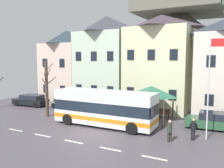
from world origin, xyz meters
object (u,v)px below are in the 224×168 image
townhouse_00 (67,66)px  townhouse_01 (106,61)px  parked_car_00 (214,121)px  pedestrian_01 (170,130)px  townhouse_02 (160,62)px  bare_tree_01 (47,88)px  pedestrian_00 (193,128)px  transit_bus (105,108)px  parked_car_03 (31,100)px  bus_shelter (152,91)px  public_bench (162,113)px  flagpole (210,82)px  parked_car_01 (68,103)px  hilltop_castle (179,46)px

townhouse_00 → townhouse_01: size_ratio=0.87×
parked_car_00 → pedestrian_01: size_ratio=2.85×
townhouse_02 → bare_tree_01: size_ratio=1.91×
parked_car_00 → pedestrian_00: 3.88m
townhouse_00 → bare_tree_01: (4.25, -8.72, -1.95)m
transit_bus → bare_tree_01: (-6.88, 0.20, 1.39)m
parked_car_03 → bus_shelter: bearing=173.7°
parked_car_00 → pedestrian_01: 5.47m
transit_bus → bus_shelter: (3.21, 3.29, 1.31)m
bare_tree_01 → townhouse_00: bearing=116.0°
townhouse_01 → public_bench: townhouse_01 is taller
flagpole → bare_tree_01: flagpole is taller
pedestrian_00 → pedestrian_01: 1.83m
bare_tree_01 → pedestrian_00: bearing=-1.9°
parked_car_01 → parked_car_00: bearing=-0.4°
townhouse_02 → transit_bus: townhouse_02 is taller
pedestrian_01 → bare_tree_01: size_ratio=0.28×
bare_tree_01 → flagpole: bearing=0.2°
bare_tree_01 → parked_car_01: bearing=99.0°
flagpole → townhouse_02: bearing=124.4°
flagpole → bus_shelter: bearing=150.3°
bus_shelter → parked_car_00: size_ratio=0.79×
parked_car_01 → flagpole: size_ratio=0.61×
hilltop_castle → bus_shelter: (3.07, -25.83, -5.50)m
transit_bus → bus_shelter: bus_shelter is taller
pedestrian_00 → pedestrian_01: (-1.44, -1.12, -0.08)m
townhouse_02 → parked_car_00: size_ratio=2.42×
parked_car_03 → bare_tree_01: size_ratio=0.80×
hilltop_castle → transit_bus: bearing=-90.3°
transit_bus → parked_car_01: bearing=148.7°
parked_car_00 → flagpole: flagpole is taller
bus_shelter → pedestrian_01: bus_shelter is taller
pedestrian_01 → parked_car_00: bearing=62.0°
pedestrian_01 → flagpole: bearing=35.0°
pedestrian_00 → townhouse_02: bearing=118.8°
townhouse_01 → pedestrian_01: size_ratio=7.11×
transit_bus → pedestrian_01: bearing=-14.3°
townhouse_02 → parked_car_03: size_ratio=2.40×
transit_bus → parked_car_01: (-7.53, 4.31, -0.96)m
parked_car_00 → public_bench: (-5.03, 1.91, -0.23)m
public_bench → flagpole: (4.84, -5.08, 3.81)m
townhouse_01 → public_bench: 10.71m
bus_shelter → parked_car_03: bus_shelter is taller
pedestrian_01 → townhouse_02: bearing=109.9°
parked_car_01 → parked_car_03: parked_car_03 is taller
townhouse_01 → bus_shelter: townhouse_01 is taller
pedestrian_01 → bare_tree_01: (-13.03, 1.61, 2.10)m
pedestrian_01 → flagpole: flagpole is taller
parked_car_01 → hilltop_castle: bearing=75.5°
bus_shelter → pedestrian_00: (4.38, -3.57, -1.94)m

